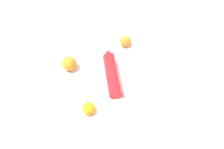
{
  "coord_description": "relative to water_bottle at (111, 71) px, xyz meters",
  "views": [
    {
      "loc": [
        0.44,
        0.6,
        0.93
      ],
      "look_at": [
        -0.0,
        0.03,
        0.03
      ],
      "focal_mm": 35.69,
      "sensor_mm": 36.0,
      "label": 1
    }
  ],
  "objects": [
    {
      "name": "ground_plane",
      "position": [
        0.01,
        -0.01,
        -0.03
      ],
      "size": [
        2.4,
        2.4,
        0.0
      ],
      "primitive_type": "plane",
      "color": "silver"
    },
    {
      "name": "folded_napkin",
      "position": [
        -0.1,
        0.44,
        -0.03
      ],
      "size": [
        0.23,
        0.22,
        0.01
      ],
      "primitive_type": "cube",
      "rotation": [
        0.0,
        0.0,
        0.39
      ],
      "color": "#99BFD8",
      "rests_on": "ground_plane"
    },
    {
      "name": "orange_1",
      "position": [
        0.15,
        -0.18,
        0.01
      ],
      "size": [
        0.08,
        0.08,
        0.08
      ],
      "primitive_type": "sphere",
      "color": "orange",
      "rests_on": "ground_plane"
    },
    {
      "name": "orange_0",
      "position": [
        -0.21,
        -0.13,
        -0.0
      ],
      "size": [
        0.07,
        0.07,
        0.07
      ],
      "primitive_type": "sphere",
      "color": "orange",
      "rests_on": "ground_plane"
    },
    {
      "name": "orange_2",
      "position": [
        0.22,
        0.11,
        -0.0
      ],
      "size": [
        0.06,
        0.06,
        0.06
      ],
      "primitive_type": "sphere",
      "color": "orange",
      "rests_on": "ground_plane"
    },
    {
      "name": "water_bottle",
      "position": [
        0.0,
        0.0,
        0.0
      ],
      "size": [
        0.21,
        0.3,
        0.07
      ],
      "rotation": [
        0.0,
        0.0,
        4.19
      ],
      "color": "red",
      "rests_on": "ground_plane"
    }
  ]
}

